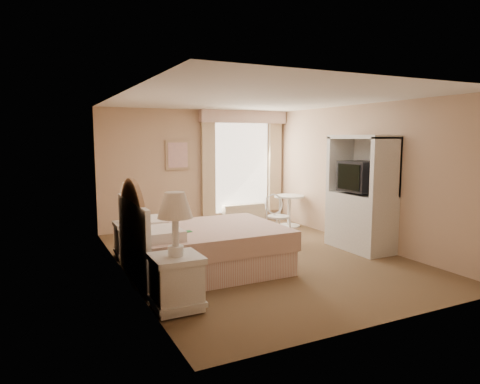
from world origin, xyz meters
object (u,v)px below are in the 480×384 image
armoire (361,203)px  round_table (289,206)px  bed (199,247)px  nightstand_far (131,230)px  cafe_chair (276,213)px  nightstand_near (176,267)px

armoire → round_table: bearing=91.7°
bed → round_table: size_ratio=3.18×
nightstand_far → cafe_chair: 2.76m
nightstand_far → round_table: nightstand_far is taller
cafe_chair → round_table: bearing=39.0°
nightstand_near → armoire: 3.84m
cafe_chair → armoire: size_ratio=0.44×
nightstand_near → bed: bearing=58.8°
bed → armoire: (2.93, -0.05, 0.45)m
nightstand_far → cafe_chair: bearing=1.5°
nightstand_near → cafe_chair: nightstand_near is taller
cafe_chair → armoire: (0.89, -1.30, 0.32)m
round_table → cafe_chair: bearing=-134.3°
nightstand_far → round_table: size_ratio=1.77×
bed → cafe_chair: 2.39m
nightstand_near → round_table: nightstand_near is taller
bed → nightstand_near: bed is taller
nightstand_near → nightstand_far: size_ratio=1.09×
nightstand_near → nightstand_far: 2.37m
round_table → cafe_chair: size_ratio=0.79×
nightstand_far → round_table: 3.71m
bed → nightstand_far: (-0.72, 1.18, 0.09)m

